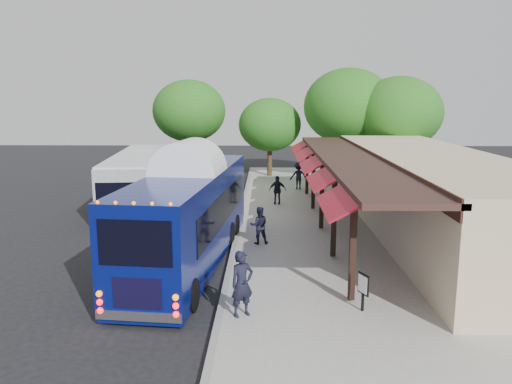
% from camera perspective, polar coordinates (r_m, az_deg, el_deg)
% --- Properties ---
extents(ground, '(90.00, 90.00, 0.00)m').
position_cam_1_polar(ground, '(18.68, -2.93, -7.89)').
color(ground, black).
rests_on(ground, ground).
extents(sidewalk, '(10.00, 40.00, 0.15)m').
position_cam_1_polar(sidewalk, '(22.74, 10.50, -4.44)').
color(sidewalk, '#9E9B93').
rests_on(sidewalk, ground).
extents(curb, '(0.20, 40.00, 0.16)m').
position_cam_1_polar(curb, '(22.48, -2.09, -4.45)').
color(curb, gray).
rests_on(curb, ground).
extents(station_shelter, '(8.15, 20.00, 3.60)m').
position_cam_1_polar(station_shelter, '(23.15, 18.94, -0.08)').
color(station_shelter, '#C6B28A').
rests_on(station_shelter, ground).
extents(coach_bus, '(3.44, 11.35, 3.58)m').
position_cam_1_polar(coach_bus, '(18.21, -7.58, -2.18)').
color(coach_bus, '#07105D').
rests_on(coach_bus, ground).
extents(city_bus, '(3.50, 11.14, 2.94)m').
position_cam_1_polar(city_bus, '(28.19, -13.27, 1.62)').
color(city_bus, '#93969B').
rests_on(city_bus, ground).
extents(ped_a, '(0.79, 0.71, 1.81)m').
position_cam_1_polar(ped_a, '(13.59, -1.61, -10.45)').
color(ped_a, black).
rests_on(ped_a, sidewalk).
extents(ped_b, '(0.79, 0.65, 1.52)m').
position_cam_1_polar(ped_b, '(20.08, 0.37, -3.82)').
color(ped_b, black).
rests_on(ped_b, sidewalk).
extents(ped_c, '(0.96, 0.45, 1.60)m').
position_cam_1_polar(ped_c, '(27.47, 2.48, 0.22)').
color(ped_c, black).
rests_on(ped_c, sidewalk).
extents(ped_d, '(1.13, 0.66, 1.74)m').
position_cam_1_polar(ped_d, '(32.11, 4.88, 1.86)').
color(ped_d, black).
rests_on(ped_d, sidewalk).
extents(sign_board, '(0.23, 0.46, 1.08)m').
position_cam_1_polar(sign_board, '(14.24, 12.15, -10.44)').
color(sign_board, black).
rests_on(sign_board, sidewalk).
extents(tree_left, '(4.64, 4.64, 5.94)m').
position_cam_1_polar(tree_left, '(37.33, 1.59, 7.68)').
color(tree_left, '#382314').
rests_on(tree_left, ground).
extents(tree_mid, '(6.25, 6.25, 8.00)m').
position_cam_1_polar(tree_mid, '(36.05, 10.49, 9.59)').
color(tree_mid, '#382314').
rests_on(tree_mid, ground).
extents(tree_right, '(5.76, 5.76, 7.38)m').
position_cam_1_polar(tree_right, '(35.14, 16.02, 8.65)').
color(tree_right, '#382314').
rests_on(tree_right, ground).
extents(tree_far, '(5.75, 5.75, 7.36)m').
position_cam_1_polar(tree_far, '(40.21, -7.64, 9.16)').
color(tree_far, '#382314').
rests_on(tree_far, ground).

